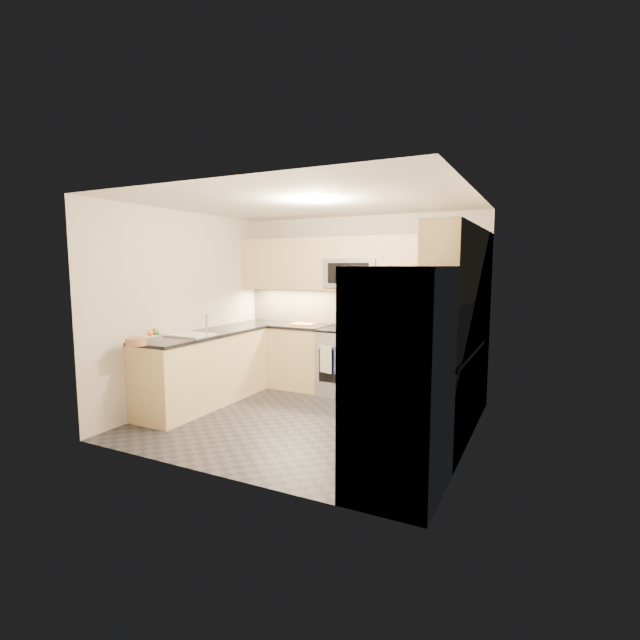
{
  "coord_description": "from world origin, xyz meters",
  "views": [
    {
      "loc": [
        2.48,
        -4.61,
        1.8
      ],
      "look_at": [
        0.0,
        0.35,
        1.15
      ],
      "focal_mm": 26.0,
      "sensor_mm": 36.0,
      "label": 1
    }
  ],
  "objects_px": {
    "refrigerator": "(400,381)",
    "cutting_board": "(303,324)",
    "microwave": "(354,273)",
    "fruit_basket": "(136,342)",
    "gas_range": "(349,362)",
    "utensil_bowl": "(447,329)"
  },
  "relations": [
    {
      "from": "refrigerator",
      "to": "cutting_board",
      "type": "distance_m",
      "value": 3.36
    },
    {
      "from": "microwave",
      "to": "cutting_board",
      "type": "relative_size",
      "value": 2.22
    },
    {
      "from": "refrigerator",
      "to": "fruit_basket",
      "type": "relative_size",
      "value": 8.02
    },
    {
      "from": "fruit_basket",
      "to": "cutting_board",
      "type": "bearing_deg",
      "value": 72.81
    },
    {
      "from": "gas_range",
      "to": "cutting_board",
      "type": "bearing_deg",
      "value": 173.84
    },
    {
      "from": "microwave",
      "to": "fruit_basket",
      "type": "relative_size",
      "value": 3.39
    },
    {
      "from": "refrigerator",
      "to": "utensil_bowl",
      "type": "bearing_deg",
      "value": 92.36
    },
    {
      "from": "gas_range",
      "to": "refrigerator",
      "type": "height_order",
      "value": "refrigerator"
    },
    {
      "from": "gas_range",
      "to": "fruit_basket",
      "type": "bearing_deg",
      "value": -123.24
    },
    {
      "from": "microwave",
      "to": "fruit_basket",
      "type": "xyz_separation_m",
      "value": [
        -1.53,
        -2.46,
        -0.72
      ]
    },
    {
      "from": "gas_range",
      "to": "refrigerator",
      "type": "distance_m",
      "value": 2.86
    },
    {
      "from": "cutting_board",
      "to": "fruit_basket",
      "type": "height_order",
      "value": "fruit_basket"
    },
    {
      "from": "gas_range",
      "to": "microwave",
      "type": "relative_size",
      "value": 1.2
    },
    {
      "from": "gas_range",
      "to": "utensil_bowl",
      "type": "relative_size",
      "value": 3.18
    },
    {
      "from": "microwave",
      "to": "refrigerator",
      "type": "relative_size",
      "value": 0.42
    },
    {
      "from": "microwave",
      "to": "utensil_bowl",
      "type": "xyz_separation_m",
      "value": [
        1.35,
        -0.22,
        -0.68
      ]
    },
    {
      "from": "refrigerator",
      "to": "cutting_board",
      "type": "xyz_separation_m",
      "value": [
        -2.23,
        2.51,
        0.05
      ]
    },
    {
      "from": "refrigerator",
      "to": "fruit_basket",
      "type": "height_order",
      "value": "refrigerator"
    },
    {
      "from": "microwave",
      "to": "refrigerator",
      "type": "bearing_deg",
      "value": -60.38
    },
    {
      "from": "refrigerator",
      "to": "utensil_bowl",
      "type": "distance_m",
      "value": 2.33
    },
    {
      "from": "gas_range",
      "to": "cutting_board",
      "type": "relative_size",
      "value": 2.66
    },
    {
      "from": "cutting_board",
      "to": "utensil_bowl",
      "type": "bearing_deg",
      "value": -4.85
    }
  ]
}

